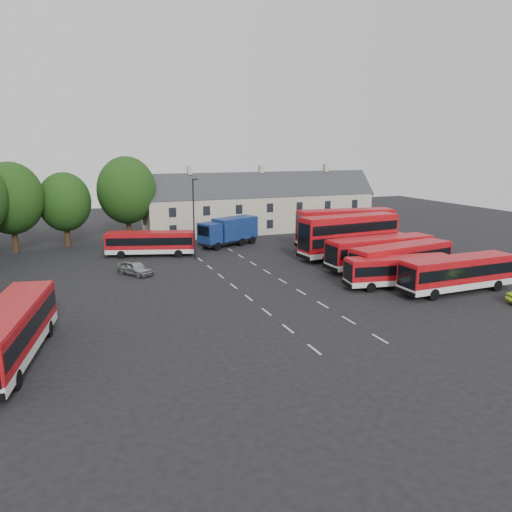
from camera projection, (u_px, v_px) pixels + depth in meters
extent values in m
plane|color=black|center=(241.00, 292.00, 44.65)|extent=(140.00, 140.00, 0.00)
cube|color=beige|center=(314.00, 349.00, 31.91)|extent=(0.15, 1.80, 0.01)
cube|color=beige|center=(288.00, 329.00, 35.55)|extent=(0.15, 1.80, 0.01)
cube|color=beige|center=(267.00, 312.00, 39.19)|extent=(0.15, 1.80, 0.01)
cube|color=beige|center=(249.00, 298.00, 42.83)|extent=(0.15, 1.80, 0.01)
cube|color=beige|center=(234.00, 286.00, 46.47)|extent=(0.15, 1.80, 0.01)
cube|color=beige|center=(221.00, 276.00, 50.11)|extent=(0.15, 1.80, 0.01)
cube|color=beige|center=(210.00, 267.00, 53.75)|extent=(0.15, 1.80, 0.01)
cube|color=beige|center=(200.00, 260.00, 57.39)|extent=(0.15, 1.80, 0.01)
cube|color=beige|center=(192.00, 253.00, 61.03)|extent=(0.15, 1.80, 0.01)
cube|color=beige|center=(380.00, 339.00, 33.69)|extent=(0.15, 1.80, 0.01)
cube|color=beige|center=(349.00, 320.00, 37.33)|extent=(0.15, 1.80, 0.01)
cube|color=beige|center=(323.00, 305.00, 40.97)|extent=(0.15, 1.80, 0.01)
cube|color=beige|center=(301.00, 292.00, 44.61)|extent=(0.15, 1.80, 0.01)
cube|color=beige|center=(283.00, 281.00, 48.25)|extent=(0.15, 1.80, 0.01)
cube|color=beige|center=(267.00, 272.00, 51.89)|extent=(0.15, 1.80, 0.01)
cube|color=beige|center=(253.00, 263.00, 55.53)|extent=(0.15, 1.80, 0.01)
cube|color=beige|center=(241.00, 256.00, 59.17)|extent=(0.15, 1.80, 0.01)
cube|color=beige|center=(230.00, 250.00, 62.81)|extent=(0.15, 1.80, 0.01)
cylinder|color=black|center=(15.00, 237.00, 60.77)|extent=(0.70, 0.70, 4.02)
ellipsoid|color=#143B10|center=(11.00, 198.00, 59.78)|extent=(7.59, 7.59, 8.73)
cylinder|color=black|center=(67.00, 233.00, 64.78)|extent=(0.70, 0.70, 3.50)
ellipsoid|color=#143B10|center=(65.00, 202.00, 63.91)|extent=(6.60, 6.60, 7.59)
cylinder|color=black|center=(129.00, 226.00, 68.46)|extent=(0.70, 0.70, 4.20)
ellipsoid|color=#143B10|center=(127.00, 190.00, 67.42)|extent=(7.92, 7.92, 9.11)
cube|color=beige|center=(261.00, 213.00, 76.34)|extent=(35.00, 7.00, 5.50)
cube|color=#2D3035|center=(261.00, 195.00, 75.76)|extent=(35.70, 7.13, 7.13)
cube|color=beige|center=(190.00, 170.00, 71.00)|extent=(0.60, 0.90, 1.20)
cube|color=beige|center=(261.00, 169.00, 74.91)|extent=(0.60, 0.90, 1.20)
cube|color=beige|center=(326.00, 168.00, 78.82)|extent=(0.60, 0.90, 1.20)
cube|color=silver|center=(457.00, 283.00, 44.39)|extent=(11.36, 2.86, 0.56)
cube|color=#A40A11|center=(458.00, 269.00, 44.12)|extent=(11.36, 2.86, 2.00)
cube|color=black|center=(458.00, 269.00, 44.11)|extent=(10.91, 2.91, 0.98)
cube|color=#A40A11|center=(459.00, 258.00, 43.89)|extent=(11.13, 2.75, 0.12)
cylinder|color=black|center=(434.00, 295.00, 42.04)|extent=(1.03, 0.31, 1.03)
cylinder|color=black|center=(477.00, 279.00, 46.87)|extent=(1.03, 0.31, 1.03)
cube|color=silver|center=(399.00, 280.00, 46.02)|extent=(10.33, 3.91, 0.50)
cube|color=#A40A11|center=(399.00, 268.00, 45.78)|extent=(10.33, 3.91, 1.79)
cube|color=black|center=(399.00, 267.00, 45.77)|extent=(9.95, 3.90, 0.87)
cube|color=#A40A11|center=(400.00, 258.00, 45.58)|extent=(10.12, 3.78, 0.11)
cylinder|color=black|center=(371.00, 287.00, 44.43)|extent=(0.95, 0.40, 0.92)
cylinder|color=black|center=(424.00, 278.00, 47.72)|extent=(0.95, 0.40, 0.92)
cube|color=silver|center=(401.00, 269.00, 49.58)|extent=(11.92, 4.49, 0.58)
cube|color=#A40A11|center=(402.00, 256.00, 49.29)|extent=(11.92, 4.49, 2.06)
cube|color=black|center=(402.00, 255.00, 49.28)|extent=(11.47, 4.48, 1.01)
cube|color=#A40A11|center=(402.00, 245.00, 49.06)|extent=(11.67, 4.35, 0.13)
cylinder|color=black|center=(382.00, 279.00, 46.78)|extent=(1.09, 0.46, 1.06)
cylinder|color=black|center=(417.00, 265.00, 52.50)|extent=(1.09, 0.46, 1.06)
cube|color=silver|center=(379.00, 261.00, 52.81)|extent=(12.12, 3.13, 0.60)
cube|color=#A40A11|center=(380.00, 249.00, 52.52)|extent=(12.12, 3.13, 2.13)
cube|color=black|center=(380.00, 248.00, 52.50)|extent=(11.64, 3.18, 1.04)
cube|color=#A40A11|center=(381.00, 238.00, 52.28)|extent=(11.88, 3.02, 0.13)
cylinder|color=black|center=(355.00, 270.00, 50.28)|extent=(1.10, 0.34, 1.09)
cylinder|color=black|center=(401.00, 259.00, 55.47)|extent=(1.10, 0.34, 1.09)
cube|color=silver|center=(371.00, 254.00, 57.11)|extent=(10.00, 2.86, 0.49)
cube|color=#A40A11|center=(371.00, 244.00, 56.87)|extent=(10.00, 2.86, 1.75)
cube|color=black|center=(371.00, 244.00, 56.86)|extent=(9.61, 2.89, 0.85)
cube|color=#A40A11|center=(372.00, 236.00, 56.67)|extent=(9.79, 2.76, 0.11)
cylinder|color=black|center=(353.00, 261.00, 54.96)|extent=(0.91, 0.31, 0.90)
cylinder|color=black|center=(387.00, 252.00, 59.36)|extent=(0.91, 0.31, 0.90)
cube|color=silver|center=(348.00, 251.00, 58.20)|extent=(12.38, 3.75, 0.61)
cube|color=#A40A11|center=(349.00, 232.00, 57.74)|extent=(12.38, 3.75, 3.71)
cube|color=black|center=(349.00, 238.00, 57.89)|extent=(11.90, 3.77, 1.05)
cube|color=#A40A11|center=(350.00, 216.00, 57.33)|extent=(12.13, 3.62, 0.13)
cylinder|color=black|center=(326.00, 258.00, 55.49)|extent=(1.13, 0.40, 1.11)
cylinder|color=black|center=(368.00, 248.00, 61.03)|extent=(1.13, 0.40, 1.11)
cube|color=black|center=(349.00, 226.00, 57.58)|extent=(11.90, 3.77, 1.05)
cube|color=silver|center=(345.00, 242.00, 63.17)|extent=(12.54, 4.16, 0.62)
cube|color=#A40A11|center=(345.00, 225.00, 62.71)|extent=(12.54, 4.16, 3.75)
cube|color=black|center=(345.00, 231.00, 62.86)|extent=(12.06, 4.17, 1.06)
cube|color=#A40A11|center=(346.00, 210.00, 62.29)|extent=(12.29, 4.02, 0.13)
cylinder|color=black|center=(319.00, 248.00, 61.05)|extent=(1.15, 0.44, 1.12)
cylinder|color=black|center=(368.00, 242.00, 65.42)|extent=(1.15, 0.44, 1.12)
cube|color=black|center=(346.00, 220.00, 62.55)|extent=(12.06, 4.17, 1.06)
cube|color=silver|center=(12.00, 348.00, 29.99)|extent=(5.04, 12.43, 0.61)
cube|color=#A40A11|center=(10.00, 326.00, 29.69)|extent=(5.04, 12.43, 2.15)
cube|color=black|center=(10.00, 325.00, 29.68)|extent=(5.01, 11.97, 1.05)
cube|color=#A40A11|center=(8.00, 308.00, 29.45)|extent=(4.89, 12.17, 0.13)
cylinder|color=black|center=(16.00, 380.00, 26.54)|extent=(0.52, 1.14, 1.10)
cylinder|color=black|center=(10.00, 331.00, 33.57)|extent=(0.52, 1.14, 1.10)
cube|color=silver|center=(151.00, 250.00, 59.18)|extent=(10.55, 5.29, 0.52)
cube|color=#A40A11|center=(151.00, 240.00, 58.93)|extent=(10.55, 5.29, 1.83)
cube|color=black|center=(151.00, 240.00, 58.92)|extent=(10.18, 5.22, 0.89)
cube|color=#A40A11|center=(150.00, 232.00, 58.73)|extent=(10.33, 5.13, 0.11)
cylinder|color=black|center=(121.00, 254.00, 57.97)|extent=(0.97, 0.53, 0.94)
cylinder|color=black|center=(180.00, 250.00, 60.51)|extent=(0.97, 0.53, 0.94)
cube|color=black|center=(228.00, 241.00, 65.26)|extent=(8.52, 5.35, 0.31)
cube|color=navy|center=(210.00, 233.00, 62.81)|extent=(2.95, 3.22, 2.50)
cube|color=black|center=(204.00, 231.00, 62.04)|extent=(0.98, 2.07, 1.25)
cube|color=navy|center=(235.00, 228.00, 65.75)|extent=(6.48, 4.75, 2.81)
cylinder|color=black|center=(217.00, 246.00, 62.47)|extent=(1.07, 0.68, 1.04)
cylinder|color=black|center=(240.00, 238.00, 68.28)|extent=(1.07, 0.68, 1.04)
imported|color=#AFB2B7|center=(135.00, 268.00, 50.50)|extent=(3.67, 4.45, 1.43)
cylinder|color=black|center=(194.00, 220.00, 56.55)|extent=(0.16, 0.16, 9.16)
cube|color=black|center=(195.00, 179.00, 55.68)|extent=(0.56, 0.26, 0.16)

